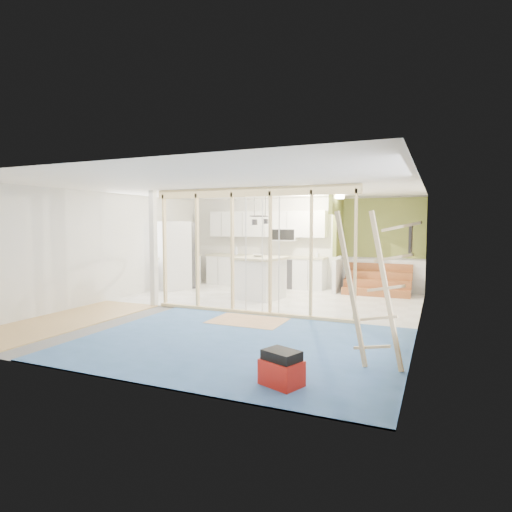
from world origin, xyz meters
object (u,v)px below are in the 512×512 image
at_px(fridge, 172,256).
at_px(ladder, 373,289).
at_px(island, 260,278).
at_px(toolbox, 282,369).

distance_m(fridge, ladder, 7.63).
height_order(fridge, island, fridge).
bearing_deg(ladder, toolbox, -117.84).
xyz_separation_m(island, ladder, (3.27, -4.09, 0.51)).
bearing_deg(island, ladder, -41.01).
relative_size(fridge, island, 1.55).
xyz_separation_m(fridge, island, (2.88, -0.42, -0.44)).
relative_size(fridge, ladder, 0.95).
bearing_deg(toolbox, island, 136.86).
bearing_deg(fridge, toolbox, -21.62).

